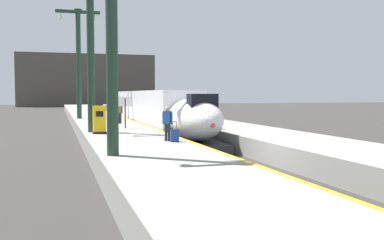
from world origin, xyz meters
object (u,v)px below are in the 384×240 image
highspeed_train_main (146,109)px  passenger_near_edge (167,121)px  station_column_far (78,54)px  station_column_mid (90,36)px  ticket_machine_yellow (99,121)px  passenger_mid_platform (120,111)px  station_column_near (113,6)px  rolling_suitcase (175,136)px  passenger_far_waiting (115,116)px  departure_info_board (125,106)px

highspeed_train_main → passenger_near_edge: (-2.77, -19.64, 0.11)m
highspeed_train_main → station_column_far: bearing=162.6°
highspeed_train_main → station_column_mid: (-5.90, -13.34, 4.82)m
station_column_mid → ticket_machine_yellow: station_column_mid is taller
ticket_machine_yellow → passenger_mid_platform: bearing=74.2°
station_column_near → rolling_suitcase: size_ratio=9.16×
passenger_near_edge → rolling_suitcase: (0.25, -0.43, -0.69)m
station_column_near → passenger_near_edge: bearing=53.8°
station_column_near → station_column_mid: size_ratio=0.95×
station_column_near → passenger_mid_platform: station_column_near is taller
station_column_far → passenger_near_edge: 22.28m
station_column_far → rolling_suitcase: 22.89m
station_column_far → rolling_suitcase: bearing=-81.2°
passenger_near_edge → station_column_mid: bearing=116.4°
station_column_mid → ticket_machine_yellow: 5.10m
passenger_mid_platform → ticket_machine_yellow: bearing=-105.8°
station_column_mid → passenger_far_waiting: (1.32, -0.55, -4.71)m
departure_info_board → highspeed_train_main: bearing=72.3°
station_column_near → passenger_near_edge: station_column_near is taller
station_column_far → passenger_mid_platform: station_column_far is taller
departure_info_board → ticket_machine_yellow: bearing=-120.5°
rolling_suitcase → station_column_near: bearing=-131.3°
station_column_near → rolling_suitcase: 7.24m
highspeed_train_main → passenger_near_edge: highspeed_train_main is taller
passenger_near_edge → ticket_machine_yellow: passenger_near_edge is taller
highspeed_train_main → ticket_machine_yellow: bearing=-111.0°
station_column_near → ticket_machine_yellow: bearing=88.2°
passenger_near_edge → passenger_far_waiting: 6.03m
station_column_near → station_column_mid: (-0.06, 10.49, 0.18)m
passenger_far_waiting → rolling_suitcase: passenger_far_waiting is taller
station_column_near → ticket_machine_yellow: size_ratio=5.62×
passenger_mid_platform → rolling_suitcase: (0.73, -13.73, -0.69)m
passenger_mid_platform → ticket_machine_yellow: passenger_mid_platform is taller
station_column_near → passenger_mid_platform: size_ratio=5.32×
station_column_mid → rolling_suitcase: station_column_mid is taller
passenger_mid_platform → passenger_far_waiting: (-1.33, -7.56, 0.00)m
station_column_far → ticket_machine_yellow: bearing=-88.8°
rolling_suitcase → departure_info_board: departure_info_board is taller
station_column_mid → passenger_mid_platform: bearing=69.3°
highspeed_train_main → station_column_mid: bearing=-113.9°
station_column_far → highspeed_train_main: bearing=-17.4°
highspeed_train_main → rolling_suitcase: size_ratio=38.67×
station_column_mid → station_column_far: station_column_far is taller
passenger_near_edge → departure_info_board: bearing=95.1°
passenger_mid_platform → departure_info_board: departure_info_board is taller
station_column_mid → passenger_near_edge: station_column_mid is taller
station_column_far → passenger_far_waiting: (1.32, -15.74, -5.00)m
highspeed_train_main → station_column_far: station_column_far is taller
ticket_machine_yellow → passenger_near_edge: bearing=-61.7°
passenger_near_edge → highspeed_train_main: bearing=82.0°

